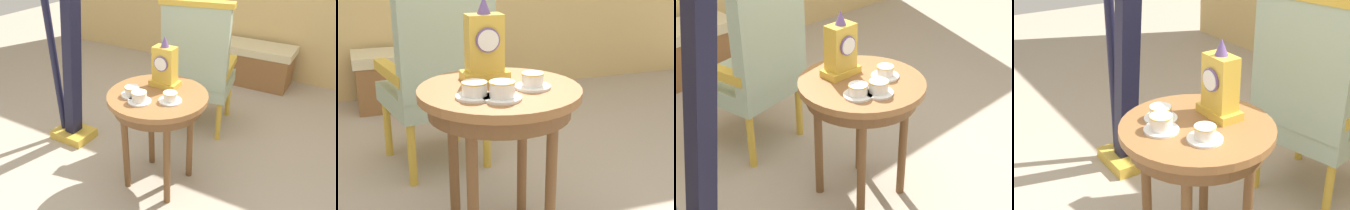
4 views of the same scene
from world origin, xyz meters
TOP-DOWN VIEW (x-y plane):
  - ground_plane at (0.00, 0.00)m, footprint 10.00×10.00m
  - side_table at (0.08, -0.03)m, footprint 0.64×0.64m
  - teacup_left at (-0.05, -0.13)m, footprint 0.14×0.14m
  - teacup_right at (0.04, -0.18)m, footprint 0.14×0.14m
  - teacup_center at (0.19, -0.08)m, footprint 0.14×0.14m
  - mantel_clock at (0.05, 0.10)m, footprint 0.19×0.11m
  - armchair at (-0.01, 0.74)m, footprint 0.63×0.62m
  - harp at (-0.81, 0.09)m, footprint 0.40×0.24m
  - window_bench at (0.04, 1.95)m, footprint 0.98×0.40m

SIDE VIEW (x-z plane):
  - ground_plane at x=0.00m, z-range 0.00..0.00m
  - window_bench at x=0.04m, z-range 0.00..0.44m
  - armchair at x=-0.01m, z-range 0.02..1.16m
  - side_table at x=0.08m, z-range 0.26..0.94m
  - harp at x=-0.81m, z-range -0.17..1.53m
  - teacup_center at x=0.19m, z-range 0.68..0.74m
  - teacup_left at x=-0.05m, z-range 0.68..0.74m
  - teacup_right at x=0.04m, z-range 0.68..0.75m
  - mantel_clock at x=0.05m, z-range 0.65..0.99m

